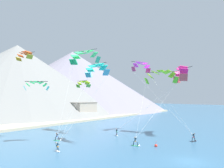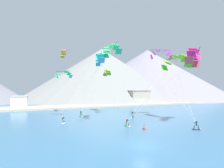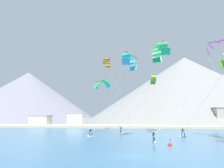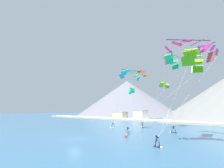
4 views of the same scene
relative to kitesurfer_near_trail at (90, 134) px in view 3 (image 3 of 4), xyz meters
name	(u,v)px [view 3 (image 3 of 4)]	position (x,y,z in m)	size (l,w,h in m)	color
ground_plane	(129,156)	(8.19, -18.62, -0.44)	(400.00, 400.00, 0.00)	#336084
kitesurfer_near_trail	(90,134)	(0.00, 0.00, 0.00)	(1.08, 1.75, 1.61)	white
kitesurfer_mid_center	(182,134)	(17.32, 1.12, 0.09)	(1.56, 1.46, 1.76)	black
kitesurfer_far_left	(121,131)	(5.49, 7.16, 0.03)	(1.03, 1.76, 1.66)	#33B266
kitesurfer_far_right	(154,139)	(11.50, -7.87, 0.09)	(0.62, 1.78, 1.76)	#33B266
parafoil_kite_near_lead	(224,45)	(24.99, -1.02, 16.25)	(6.02, 15.04, 16.48)	#91285C
parafoil_kite_near_trail	(129,60)	(7.67, -1.41, 13.87)	(9.03, 6.68, 14.08)	#4199B9
parafoil_kite_far_left	(160,51)	(14.49, 8.89, 18.55)	(10.95, 8.56, 19.14)	#1CA46F
parafoil_kite_distant_high_outer	(102,84)	(0.97, 8.15, 10.91)	(4.36, 3.87, 1.81)	#2DBBB3
parafoil_kite_distant_low_drift	(107,62)	(1.41, 13.54, 17.43)	(1.72, 5.42, 1.84)	gold
parafoil_kite_distant_mid_solo	(153,79)	(12.74, 7.44, 11.64)	(1.43, 4.15, 1.63)	#58A53E
race_marker_buoy	(170,144)	(13.38, -10.85, -0.28)	(0.56, 0.56, 1.02)	red
shoreline_strip	(135,126)	(8.19, 30.63, -0.09)	(180.00, 10.00, 0.70)	#BCAD8E
shore_building_harbour_front	(77,120)	(-11.86, 32.88, 1.94)	(5.23, 5.92, 4.72)	silver
shore_building_quay_east	(40,121)	(-25.65, 34.20, 1.52)	(6.96, 5.14, 3.88)	beige
mountain_peak_west_ridge	(186,89)	(35.99, 83.04, 17.78)	(111.17, 111.17, 36.42)	gray
mountain_peak_central_summit	(27,97)	(-53.68, 76.91, 13.83)	(81.86, 81.86, 28.53)	slate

